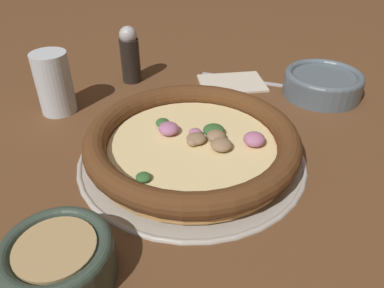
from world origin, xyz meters
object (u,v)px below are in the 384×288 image
napkin (232,82)px  pepper_shaker (130,55)px  pizza (192,141)px  bowl_far (323,83)px  fork (236,79)px  drinking_cup (54,83)px  pizza_tray (192,155)px  bowl_near (58,259)px

napkin → pepper_shaker: (-0.20, 0.04, 0.05)m
pizza → bowl_far: bearing=32.2°
fork → drinking_cup: bearing=40.4°
pepper_shaker → napkin: bearing=-11.4°
pizza_tray → napkin: 0.26m
bowl_near → fork: (0.28, 0.44, -0.02)m
napkin → fork: (0.01, 0.02, -0.00)m
fork → pepper_shaker: (-0.21, 0.02, 0.05)m
pizza → bowl_near: (-0.16, -0.19, -0.00)m
pizza → bowl_far: 0.32m
pizza_tray → napkin: bearing=65.0°
pizza_tray → fork: pizza_tray is taller
pizza → bowl_near: 0.24m
pizza → bowl_near: bearing=-130.0°
pizza → bowl_far: size_ratio=2.13×
bowl_far → drinking_cup: 0.49m
bowl_near → napkin: bearing=57.8°
napkin → fork: 0.02m
napkin → fork: bearing=57.1°
pizza_tray → pepper_shaker: size_ratio=2.96×
pizza_tray → drinking_cup: size_ratio=3.11×
napkin → fork: napkin is taller
drinking_cup → bowl_near: bearing=-80.4°
pizza_tray → bowl_near: bowl_near is taller
pizza_tray → pizza: size_ratio=1.08×
pizza → napkin: (0.11, 0.24, -0.02)m
pepper_shaker → pizza_tray: bearing=-72.1°
bowl_near → pizza: bearing=50.0°
bowl_near → drinking_cup: (-0.06, 0.35, 0.03)m
bowl_far → napkin: bowl_far is taller
pizza_tray → pepper_shaker: pepper_shaker is taller
pizza → fork: (0.12, 0.26, -0.03)m
bowl_near → bowl_far: size_ratio=0.78×
pizza → pizza_tray: bearing=-175.0°
bowl_near → bowl_far: 0.56m
napkin → drinking_cup: bearing=-168.0°
bowl_far → napkin: size_ratio=1.11×
bowl_near → napkin: 0.50m
pizza → drinking_cup: (-0.22, 0.17, 0.03)m
bowl_near → pepper_shaker: size_ratio=1.00×
fork → pepper_shaker: size_ratio=1.43×
pizza → fork: size_ratio=1.92×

